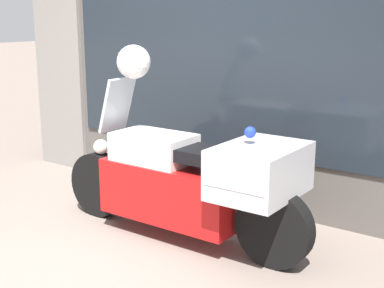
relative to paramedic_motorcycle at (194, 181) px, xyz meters
The scene contains 5 objects.
ground_plane 1.10m from the paramedic_motorcycle, 123.08° to the right, with size 60.00×60.00×0.00m, color gray.
shop_building 1.89m from the paramedic_motorcycle, 126.09° to the left, with size 5.23×0.55×3.43m.
window_display 1.25m from the paramedic_motorcycle, 99.43° to the left, with size 4.00×0.30×2.02m.
paramedic_motorcycle is the anchor object (origin of this frame).
white_helmet 1.13m from the paramedic_motorcycle, behind, with size 0.29×0.29×0.29m, color white.
Camera 1 is at (2.97, -2.62, 1.87)m, focal length 50.00 mm.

